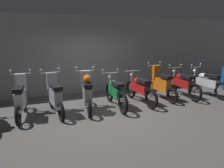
% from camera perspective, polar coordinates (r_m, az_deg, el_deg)
% --- Properties ---
extents(ground_plane, '(80.00, 80.00, 0.00)m').
position_cam_1_polar(ground_plane, '(6.34, -2.06, -7.51)').
color(ground_plane, '#565451').
extents(back_wall, '(16.30, 0.30, 2.96)m').
position_cam_1_polar(back_wall, '(8.31, -7.60, 7.83)').
color(back_wall, gray).
rests_on(back_wall, ground).
extents(motorbike_slot_2, '(0.59, 1.68, 1.29)m').
position_cam_1_polar(motorbike_slot_2, '(6.29, -23.73, -3.76)').
color(motorbike_slot_2, black).
rests_on(motorbike_slot_2, ground).
extents(motorbike_slot_3, '(0.59, 1.68, 1.29)m').
position_cam_1_polar(motorbike_slot_3, '(6.19, -15.33, -3.34)').
color(motorbike_slot_3, black).
rests_on(motorbike_slot_3, ground).
extents(motorbike_slot_4, '(0.58, 1.67, 1.29)m').
position_cam_1_polar(motorbike_slot_4, '(6.29, -6.84, -2.33)').
color(motorbike_slot_4, black).
rests_on(motorbike_slot_4, ground).
extents(motorbike_slot_5, '(0.59, 1.95, 1.15)m').
position_cam_1_polar(motorbike_slot_5, '(6.59, 0.94, -2.19)').
color(motorbike_slot_5, black).
rests_on(motorbike_slot_5, ground).
extents(motorbike_slot_6, '(0.56, 1.95, 1.03)m').
position_cam_1_polar(motorbike_slot_6, '(7.04, 7.63, -1.31)').
color(motorbike_slot_6, black).
rests_on(motorbike_slot_6, ground).
extents(motorbike_slot_7, '(0.59, 1.68, 1.29)m').
position_cam_1_polar(motorbike_slot_7, '(7.61, 13.27, -0.15)').
color(motorbike_slot_7, black).
rests_on(motorbike_slot_7, ground).
extents(motorbike_slot_8, '(0.59, 1.95, 1.15)m').
position_cam_1_polar(motorbike_slot_8, '(8.14, 18.81, 0.09)').
color(motorbike_slot_8, black).
rests_on(motorbike_slot_8, ground).
extents(motorbike_slot_9, '(0.58, 1.94, 1.15)m').
position_cam_1_polar(motorbike_slot_9, '(8.60, 24.42, 0.29)').
color(motorbike_slot_9, black).
rests_on(motorbike_slot_9, ground).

